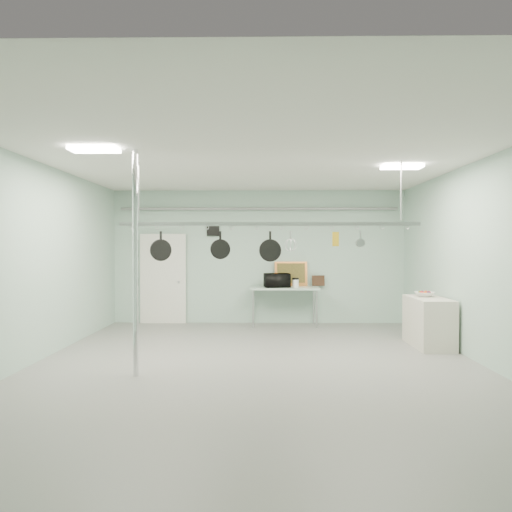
{
  "coord_description": "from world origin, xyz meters",
  "views": [
    {
      "loc": [
        0.09,
        -7.0,
        1.82
      ],
      "look_at": [
        -0.02,
        1.0,
        1.67
      ],
      "focal_mm": 32.0,
      "sensor_mm": 36.0,
      "label": 1
    }
  ],
  "objects_px": {
    "microwave": "(277,280)",
    "pot_rack": "(269,222)",
    "chrome_pole": "(135,263)",
    "skillet_mid": "(220,245)",
    "coffee_canister": "(296,284)",
    "skillet_left": "(161,246)",
    "skillet_right": "(270,246)",
    "side_cabinet": "(429,322)",
    "fruit_bowl": "(424,294)",
    "prep_table": "(284,290)"
  },
  "relations": [
    {
      "from": "microwave",
      "to": "pot_rack",
      "type": "bearing_deg",
      "value": 77.72
    },
    {
      "from": "chrome_pole",
      "to": "skillet_mid",
      "type": "height_order",
      "value": "chrome_pole"
    },
    {
      "from": "coffee_canister",
      "to": "skillet_left",
      "type": "bearing_deg",
      "value": -127.23
    },
    {
      "from": "chrome_pole",
      "to": "skillet_right",
      "type": "distance_m",
      "value": 2.13
    },
    {
      "from": "pot_rack",
      "to": "microwave",
      "type": "height_order",
      "value": "pot_rack"
    },
    {
      "from": "side_cabinet",
      "to": "skillet_left",
      "type": "distance_m",
      "value": 5.02
    },
    {
      "from": "chrome_pole",
      "to": "skillet_right",
      "type": "relative_size",
      "value": 6.65
    },
    {
      "from": "chrome_pole",
      "to": "pot_rack",
      "type": "bearing_deg",
      "value": 25.35
    },
    {
      "from": "coffee_canister",
      "to": "fruit_bowl",
      "type": "distance_m",
      "value": 2.95
    },
    {
      "from": "pot_rack",
      "to": "prep_table",
      "type": "bearing_deg",
      "value": 83.09
    },
    {
      "from": "side_cabinet",
      "to": "microwave",
      "type": "xyz_separation_m",
      "value": [
        -2.72,
        2.1,
        0.61
      ]
    },
    {
      "from": "chrome_pole",
      "to": "pot_rack",
      "type": "relative_size",
      "value": 0.67
    },
    {
      "from": "side_cabinet",
      "to": "coffee_canister",
      "type": "relative_size",
      "value": 6.52
    },
    {
      "from": "chrome_pole",
      "to": "side_cabinet",
      "type": "distance_m",
      "value": 5.37
    },
    {
      "from": "skillet_left",
      "to": "pot_rack",
      "type": "bearing_deg",
      "value": -26.29
    },
    {
      "from": "coffee_canister",
      "to": "skillet_right",
      "type": "xyz_separation_m",
      "value": [
        -0.64,
        -3.15,
        0.85
      ]
    },
    {
      "from": "prep_table",
      "to": "coffee_canister",
      "type": "height_order",
      "value": "coffee_canister"
    },
    {
      "from": "coffee_canister",
      "to": "skillet_mid",
      "type": "distance_m",
      "value": 3.57
    },
    {
      "from": "chrome_pole",
      "to": "pot_rack",
      "type": "xyz_separation_m",
      "value": [
        1.9,
        0.9,
        0.63
      ]
    },
    {
      "from": "side_cabinet",
      "to": "skillet_right",
      "type": "relative_size",
      "value": 2.49
    },
    {
      "from": "coffee_canister",
      "to": "skillet_mid",
      "type": "bearing_deg",
      "value": -114.51
    },
    {
      "from": "chrome_pole",
      "to": "microwave",
      "type": "xyz_separation_m",
      "value": [
        2.13,
        4.1,
        -0.54
      ]
    },
    {
      "from": "skillet_left",
      "to": "skillet_mid",
      "type": "relative_size",
      "value": 1.05
    },
    {
      "from": "side_cabinet",
      "to": "microwave",
      "type": "height_order",
      "value": "microwave"
    },
    {
      "from": "coffee_canister",
      "to": "skillet_right",
      "type": "distance_m",
      "value": 3.32
    },
    {
      "from": "coffee_canister",
      "to": "skillet_right",
      "type": "height_order",
      "value": "skillet_right"
    },
    {
      "from": "side_cabinet",
      "to": "fruit_bowl",
      "type": "height_order",
      "value": "fruit_bowl"
    },
    {
      "from": "pot_rack",
      "to": "side_cabinet",
      "type": "bearing_deg",
      "value": 20.45
    },
    {
      "from": "chrome_pole",
      "to": "coffee_canister",
      "type": "xyz_separation_m",
      "value": [
        2.55,
        4.05,
        -0.6
      ]
    },
    {
      "from": "prep_table",
      "to": "fruit_bowl",
      "type": "bearing_deg",
      "value": -38.69
    },
    {
      "from": "coffee_canister",
      "to": "skillet_mid",
      "type": "xyz_separation_m",
      "value": [
        -1.44,
        -3.15,
        0.86
      ]
    },
    {
      "from": "chrome_pole",
      "to": "side_cabinet",
      "type": "bearing_deg",
      "value": 22.41
    },
    {
      "from": "skillet_mid",
      "to": "skillet_right",
      "type": "distance_m",
      "value": 0.8
    },
    {
      "from": "prep_table",
      "to": "skillet_right",
      "type": "xyz_separation_m",
      "value": [
        -0.38,
        -3.3,
        1.01
      ]
    },
    {
      "from": "prep_table",
      "to": "skillet_left",
      "type": "xyz_separation_m",
      "value": [
        -2.14,
        -3.3,
        1.01
      ]
    },
    {
      "from": "pot_rack",
      "to": "fruit_bowl",
      "type": "bearing_deg",
      "value": 23.44
    },
    {
      "from": "pot_rack",
      "to": "coffee_canister",
      "type": "bearing_deg",
      "value": 78.31
    },
    {
      "from": "side_cabinet",
      "to": "pot_rack",
      "type": "relative_size",
      "value": 0.25
    },
    {
      "from": "pot_rack",
      "to": "skillet_left",
      "type": "distance_m",
      "value": 1.78
    },
    {
      "from": "prep_table",
      "to": "coffee_canister",
      "type": "distance_m",
      "value": 0.34
    },
    {
      "from": "coffee_canister",
      "to": "fruit_bowl",
      "type": "xyz_separation_m",
      "value": [
        2.28,
        -1.88,
        -0.05
      ]
    },
    {
      "from": "side_cabinet",
      "to": "skillet_mid",
      "type": "relative_size",
      "value": 2.63
    },
    {
      "from": "fruit_bowl",
      "to": "skillet_mid",
      "type": "height_order",
      "value": "skillet_mid"
    },
    {
      "from": "chrome_pole",
      "to": "microwave",
      "type": "bearing_deg",
      "value": 62.53
    },
    {
      "from": "chrome_pole",
      "to": "skillet_right",
      "type": "height_order",
      "value": "chrome_pole"
    },
    {
      "from": "chrome_pole",
      "to": "fruit_bowl",
      "type": "relative_size",
      "value": 8.69
    },
    {
      "from": "microwave",
      "to": "fruit_bowl",
      "type": "relative_size",
      "value": 1.57
    },
    {
      "from": "fruit_bowl",
      "to": "skillet_mid",
      "type": "bearing_deg",
      "value": -161.11
    },
    {
      "from": "skillet_mid",
      "to": "skillet_right",
      "type": "height_order",
      "value": "same"
    },
    {
      "from": "fruit_bowl",
      "to": "skillet_left",
      "type": "bearing_deg",
      "value": -164.78
    }
  ]
}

